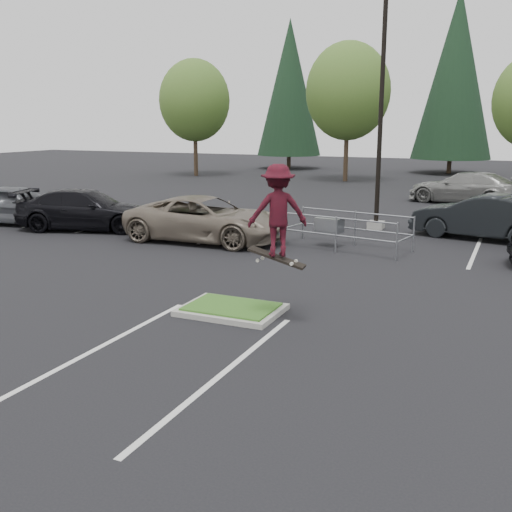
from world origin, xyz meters
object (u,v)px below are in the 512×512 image
at_px(skateboarder, 277,211).
at_px(cart_corral, 333,225).
at_px(decid_b, 348,94).
at_px(car_r_charc, 483,217).
at_px(car_l_tan, 205,219).
at_px(decid_a, 195,103).
at_px(car_far_silver, 466,188).
at_px(car_l_black, 85,210).
at_px(conif_a, 290,88).
at_px(conif_b, 456,75).
at_px(car_l_grey, 16,204).
at_px(light_pole, 381,112).

bearing_deg(skateboarder, cart_corral, -112.00).
distance_m(decid_b, car_r_charc, 22.36).
xyz_separation_m(skateboarder, car_l_tan, (-5.70, 7.28, -1.62)).
distance_m(decid_a, car_far_silver, 23.23).
distance_m(decid_b, car_l_black, 24.30).
distance_m(car_l_black, car_far_silver, 19.33).
distance_m(conif_a, car_far_silver, 25.98).
xyz_separation_m(decid_b, cart_corral, (5.97, -22.68, -5.29)).
bearing_deg(conif_b, car_l_black, -106.69).
relative_size(cart_corral, car_l_tan, 0.77).
xyz_separation_m(conif_b, car_l_grey, (-13.50, -33.49, -7.02)).
bearing_deg(conif_b, car_r_charc, -81.18).
bearing_deg(conif_b, car_l_grey, -111.96).
xyz_separation_m(conif_a, cart_corral, (13.96, -32.14, -6.34)).
relative_size(decid_a, car_l_grey, 1.84).
xyz_separation_m(decid_a, car_l_tan, (13.51, -23.03, -4.78)).
height_order(conif_a, cart_corral, conif_a).
relative_size(light_pole, car_l_black, 1.84).
distance_m(light_pole, car_l_tan, 8.01).
xyz_separation_m(light_pole, car_l_black, (-10.50, -4.86, -3.76)).
xyz_separation_m(decid_a, car_l_black, (8.01, -22.89, -4.79)).
xyz_separation_m(cart_corral, car_l_black, (-9.96, -0.72, 0.04)).
bearing_deg(car_l_tan, car_l_black, 87.00).
xyz_separation_m(car_l_grey, car_far_silver, (16.53, 14.40, 0.01)).
height_order(light_pole, conif_a, conif_a).
relative_size(conif_b, car_r_charc, 2.92).
bearing_deg(car_l_tan, light_pole, -46.54).
xyz_separation_m(car_l_black, car_r_charc, (14.50, 4.36, 0.02)).
bearing_deg(decid_a, skateboarder, -57.63).
bearing_deg(car_far_silver, car_l_grey, -36.88).
height_order(decid_b, car_l_grey, decid_b).
bearing_deg(conif_a, skateboarder, -69.32).
relative_size(decid_a, decid_b, 0.92).
distance_m(light_pole, cart_corral, 5.65).
bearing_deg(car_r_charc, conif_a, -135.18).
relative_size(light_pole, car_l_tan, 1.76).
bearing_deg(conif_a, conif_b, 2.05).
relative_size(decid_a, conif_b, 0.61).
height_order(skateboarder, car_far_silver, skateboarder).
distance_m(conif_b, car_l_tan, 34.53).
bearing_deg(conif_b, decid_a, -149.83).
relative_size(decid_a, car_l_tan, 1.55).
xyz_separation_m(decid_a, car_r_charc, (22.51, -18.53, -4.77)).
bearing_deg(car_l_tan, skateboarder, -143.47).
height_order(conif_b, car_l_black, conif_b).
relative_size(light_pole, conif_a, 0.78).
xyz_separation_m(cart_corral, car_l_tan, (-4.46, -0.86, 0.05)).
bearing_deg(skateboarder, conif_b, -118.95).
bearing_deg(decid_b, car_l_black, -99.68).
height_order(decid_a, decid_b, decid_b).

